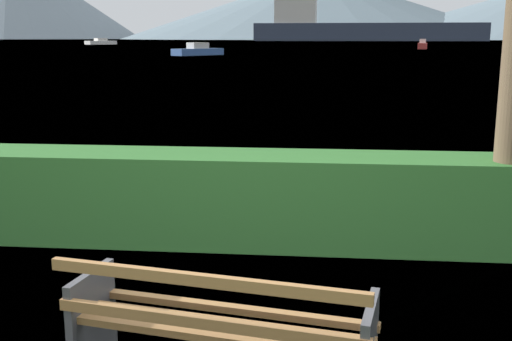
{
  "coord_description": "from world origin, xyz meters",
  "views": [
    {
      "loc": [
        0.53,
        -3.34,
        2.09
      ],
      "look_at": [
        0.0,
        2.0,
        0.93
      ],
      "focal_mm": 43.67,
      "sensor_mm": 36.0,
      "label": 1
    }
  ],
  "objects_px": {
    "fishing_boat_near": "(198,51)",
    "tender_far": "(101,42)",
    "park_bench": "(219,330)",
    "sailboat_mid": "(423,45)",
    "cargo_ship_large": "(351,26)"
  },
  "relations": [
    {
      "from": "fishing_boat_near",
      "to": "tender_far",
      "type": "relative_size",
      "value": 0.75
    },
    {
      "from": "fishing_boat_near",
      "to": "tender_far",
      "type": "height_order",
      "value": "tender_far"
    },
    {
      "from": "park_bench",
      "to": "sailboat_mid",
      "type": "height_order",
      "value": "sailboat_mid"
    },
    {
      "from": "cargo_ship_large",
      "to": "fishing_boat_near",
      "type": "xyz_separation_m",
      "value": [
        -29.55,
        -252.19,
        -7.06
      ]
    },
    {
      "from": "sailboat_mid",
      "to": "cargo_ship_large",
      "type": "bearing_deg",
      "value": 90.56
    },
    {
      "from": "cargo_ship_large",
      "to": "tender_far",
      "type": "distance_m",
      "value": 172.79
    },
    {
      "from": "park_bench",
      "to": "sailboat_mid",
      "type": "relative_size",
      "value": 0.4
    },
    {
      "from": "park_bench",
      "to": "cargo_ship_large",
      "type": "height_order",
      "value": "cargo_ship_large"
    },
    {
      "from": "cargo_ship_large",
      "to": "sailboat_mid",
      "type": "bearing_deg",
      "value": -89.44
    },
    {
      "from": "tender_far",
      "to": "cargo_ship_large",
      "type": "bearing_deg",
      "value": 64.24
    },
    {
      "from": "park_bench",
      "to": "cargo_ship_large",
      "type": "distance_m",
      "value": 320.98
    },
    {
      "from": "fishing_boat_near",
      "to": "park_bench",
      "type": "bearing_deg",
      "value": -79.03
    },
    {
      "from": "tender_far",
      "to": "sailboat_mid",
      "type": "bearing_deg",
      "value": -36.26
    },
    {
      "from": "cargo_ship_large",
      "to": "fishing_boat_near",
      "type": "bearing_deg",
      "value": -96.68
    },
    {
      "from": "cargo_ship_large",
      "to": "tender_far",
      "type": "relative_size",
      "value": 13.64
    }
  ]
}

